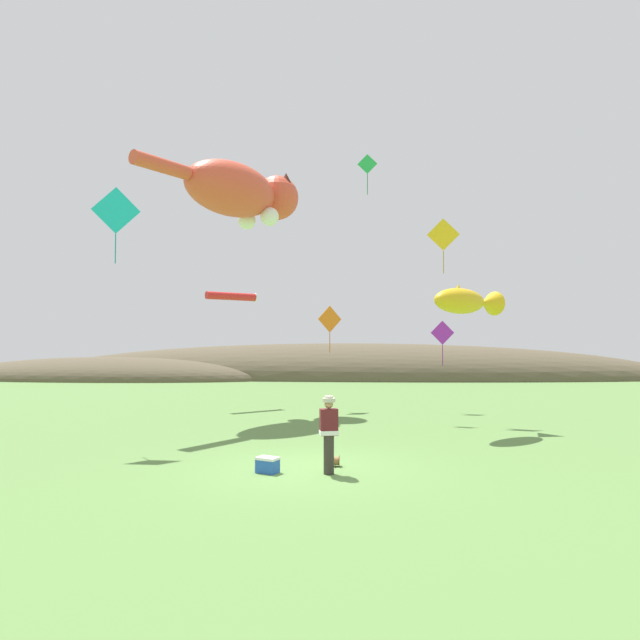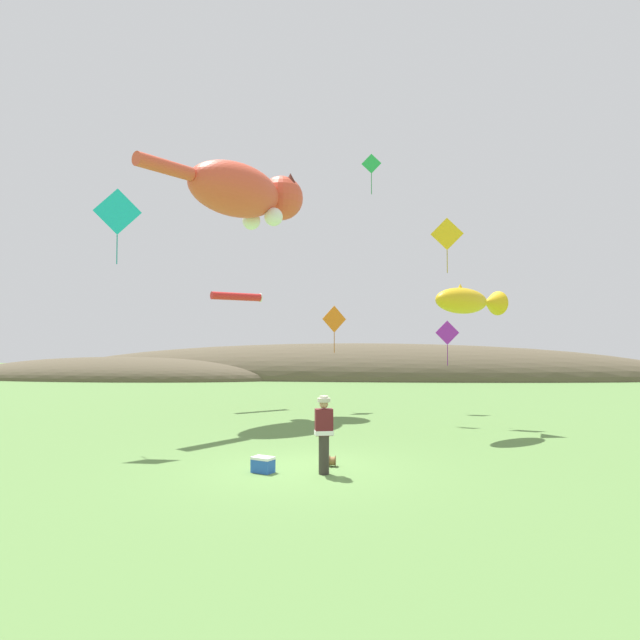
% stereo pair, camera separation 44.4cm
% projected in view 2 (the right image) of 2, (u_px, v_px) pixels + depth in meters
% --- Properties ---
extents(ground_plane, '(120.00, 120.00, 0.00)m').
position_uv_depth(ground_plane, '(304.00, 470.00, 13.43)').
color(ground_plane, '#5B8442').
extents(distant_hill_ridge, '(58.67, 12.55, 5.67)m').
position_uv_depth(distant_hill_ridge, '(312.00, 378.00, 46.64)').
color(distant_hill_ridge, brown).
rests_on(distant_hill_ridge, ground).
extents(festival_attendant, '(0.47, 0.35, 1.77)m').
position_uv_depth(festival_attendant, '(324.00, 432.00, 13.01)').
color(festival_attendant, '#332D28').
rests_on(festival_attendant, ground).
extents(kite_spool, '(0.15, 0.26, 0.26)m').
position_uv_depth(kite_spool, '(332.00, 461.00, 13.76)').
color(kite_spool, olive).
rests_on(kite_spool, ground).
extents(picnic_cooler, '(0.58, 0.50, 0.36)m').
position_uv_depth(picnic_cooler, '(263.00, 465.00, 13.14)').
color(picnic_cooler, blue).
rests_on(picnic_cooler, ground).
extents(kite_giant_cat, '(5.28, 7.57, 2.61)m').
position_uv_depth(kite_giant_cat, '(246.00, 193.00, 24.11)').
color(kite_giant_cat, '#E04C33').
extents(kite_fish_windsock, '(2.95, 2.87, 1.00)m').
position_uv_depth(kite_fish_windsock, '(469.00, 301.00, 19.13)').
color(kite_fish_windsock, gold).
extents(kite_tube_streamer, '(2.20, 1.92, 0.44)m').
position_uv_depth(kite_tube_streamer, '(237.00, 297.00, 26.66)').
color(kite_tube_streamer, red).
extents(kite_diamond_orange, '(1.02, 0.68, 2.11)m').
position_uv_depth(kite_diamond_orange, '(334.00, 320.00, 25.40)').
color(kite_diamond_orange, orange).
extents(kite_diamond_green, '(0.86, 0.06, 1.76)m').
position_uv_depth(kite_diamond_green, '(371.00, 164.00, 24.46)').
color(kite_diamond_green, green).
extents(kite_diamond_teal, '(1.34, 0.50, 2.32)m').
position_uv_depth(kite_diamond_teal, '(117.00, 212.00, 17.35)').
color(kite_diamond_teal, '#19BFBF').
extents(kite_diamond_violet, '(1.04, 0.18, 1.95)m').
position_uv_depth(kite_diamond_violet, '(447.00, 333.00, 24.60)').
color(kite_diamond_violet, purple).
extents(kite_diamond_gold, '(1.28, 0.10, 2.18)m').
position_uv_depth(kite_diamond_gold, '(447.00, 234.00, 22.28)').
color(kite_diamond_gold, yellow).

